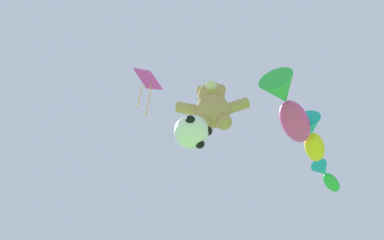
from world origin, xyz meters
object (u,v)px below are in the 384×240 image
Objects in this scene: soccer_ball_kite at (192,132)px; fish_kite_magenta at (288,107)px; teddy_bear_kite at (212,106)px; fish_kite_goldfin at (312,137)px; fish_kite_emerald at (327,176)px; diamond_kite at (148,82)px.

fish_kite_magenta is at bearing 10.02° from soccer_ball_kite.
teddy_bear_kite is 1.15× the size of fish_kite_goldfin.
fish_kite_magenta is 1.68× the size of fish_kite_emerald.
diamond_kite is (-5.30, -1.10, 2.38)m from fish_kite_goldfin.
fish_kite_emerald is 7.16m from diamond_kite.
teddy_bear_kite is at bearing -12.11° from diamond_kite.
fish_kite_goldfin is at bearing 11.67° from diamond_kite.
soccer_ball_kite is 0.37× the size of fish_kite_magenta.
diamond_kite reaches higher than teddy_bear_kite.
soccer_ball_kite is at bearing -153.49° from fish_kite_goldfin.
fish_kite_magenta is at bearing -3.17° from diamond_kite.
teddy_bear_kite reaches higher than fish_kite_emerald.
teddy_bear_kite is 3.49m from fish_kite_goldfin.
fish_kite_goldfin is at bearing 26.88° from teddy_bear_kite.
soccer_ball_kite is (-0.57, -0.26, -1.60)m from teddy_bear_kite.
fish_kite_goldfin reaches higher than fish_kite_magenta.
teddy_bear_kite is at bearing 24.47° from soccer_ball_kite.
soccer_ball_kite is at bearing -155.53° from teddy_bear_kite.
fish_kite_emerald is (4.47, 3.85, 2.24)m from soccer_ball_kite.
diamond_kite is at bearing 176.83° from fish_kite_magenta.
diamond_kite is (-1.64, 0.73, 4.29)m from soccer_ball_kite.
fish_kite_magenta is 1.37× the size of fish_kite_goldfin.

